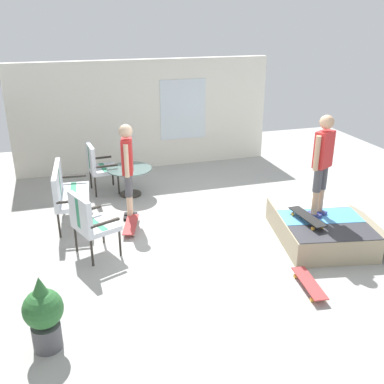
{
  "coord_description": "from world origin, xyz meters",
  "views": [
    {
      "loc": [
        -6.36,
        2.43,
        3.49
      ],
      "look_at": [
        0.2,
        0.44,
        0.7
      ],
      "focal_mm": 41.56,
      "sensor_mm": 36.0,
      "label": 1
    }
  ],
  "objects_px": {
    "skate_ramp": "(321,227)",
    "patio_chair_near_house": "(98,164)",
    "patio_bench": "(66,190)",
    "skateboard_by_bench": "(131,225)",
    "person_watching": "(128,165)",
    "person_skater": "(323,159)",
    "patio_chair_by_wall": "(89,220)",
    "potted_plant": "(44,313)",
    "skateboard_on_ramp": "(307,217)",
    "patio_table": "(130,176)",
    "skateboard_spare": "(309,283)"
  },
  "relations": [
    {
      "from": "skate_ramp",
      "to": "person_watching",
      "type": "height_order",
      "value": "person_watching"
    },
    {
      "from": "patio_chair_near_house",
      "to": "patio_chair_by_wall",
      "type": "height_order",
      "value": "same"
    },
    {
      "from": "patio_table",
      "to": "person_skater",
      "type": "xyz_separation_m",
      "value": [
        -2.74,
        -2.61,
        0.96
      ]
    },
    {
      "from": "potted_plant",
      "to": "skate_ramp",
      "type": "bearing_deg",
      "value": -72.22
    },
    {
      "from": "patio_table",
      "to": "potted_plant",
      "type": "relative_size",
      "value": 0.98
    },
    {
      "from": "person_watching",
      "to": "skate_ramp",
      "type": "bearing_deg",
      "value": -120.72
    },
    {
      "from": "patio_bench",
      "to": "skateboard_by_bench",
      "type": "relative_size",
      "value": 1.56
    },
    {
      "from": "patio_chair_by_wall",
      "to": "potted_plant",
      "type": "relative_size",
      "value": 1.11
    },
    {
      "from": "person_watching",
      "to": "person_skater",
      "type": "relative_size",
      "value": 1.05
    },
    {
      "from": "patio_bench",
      "to": "patio_table",
      "type": "xyz_separation_m",
      "value": [
        0.95,
        -1.27,
        -0.21
      ]
    },
    {
      "from": "skateboard_spare",
      "to": "skateboard_on_ramp",
      "type": "distance_m",
      "value": 1.31
    },
    {
      "from": "patio_chair_near_house",
      "to": "person_skater",
      "type": "bearing_deg",
      "value": -133.94
    },
    {
      "from": "patio_chair_near_house",
      "to": "person_skater",
      "type": "relative_size",
      "value": 0.62
    },
    {
      "from": "person_watching",
      "to": "patio_table",
      "type": "bearing_deg",
      "value": -9.73
    },
    {
      "from": "patio_chair_by_wall",
      "to": "skateboard_on_ramp",
      "type": "xyz_separation_m",
      "value": [
        -0.64,
        -3.31,
        -0.11
      ]
    },
    {
      "from": "patio_chair_near_house",
      "to": "skateboard_by_bench",
      "type": "bearing_deg",
      "value": -170.01
    },
    {
      "from": "patio_chair_by_wall",
      "to": "skateboard_by_bench",
      "type": "relative_size",
      "value": 1.24
    },
    {
      "from": "patio_chair_near_house",
      "to": "person_skater",
      "type": "height_order",
      "value": "person_skater"
    },
    {
      "from": "patio_chair_near_house",
      "to": "skateboard_spare",
      "type": "distance_m",
      "value": 5.0
    },
    {
      "from": "patio_bench",
      "to": "patio_chair_by_wall",
      "type": "height_order",
      "value": "same"
    },
    {
      "from": "skate_ramp",
      "to": "person_watching",
      "type": "xyz_separation_m",
      "value": [
        1.71,
        2.87,
        0.81
      ]
    },
    {
      "from": "patio_bench",
      "to": "skateboard_by_bench",
      "type": "xyz_separation_m",
      "value": [
        -0.61,
        -1.01,
        -0.53
      ]
    },
    {
      "from": "patio_chair_by_wall",
      "to": "person_skater",
      "type": "distance_m",
      "value": 3.7
    },
    {
      "from": "person_skater",
      "to": "skateboard_spare",
      "type": "bearing_deg",
      "value": 146.44
    },
    {
      "from": "person_skater",
      "to": "skateboard_by_bench",
      "type": "bearing_deg",
      "value": 67.63
    },
    {
      "from": "patio_chair_near_house",
      "to": "person_skater",
      "type": "distance_m",
      "value": 4.51
    },
    {
      "from": "skateboard_on_ramp",
      "to": "skateboard_spare",
      "type": "bearing_deg",
      "value": 152.66
    },
    {
      "from": "skate_ramp",
      "to": "patio_chair_near_house",
      "type": "bearing_deg",
      "value": 46.07
    },
    {
      "from": "patio_chair_near_house",
      "to": "skateboard_on_ramp",
      "type": "distance_m",
      "value": 4.39
    },
    {
      "from": "patio_bench",
      "to": "patio_chair_near_house",
      "type": "distance_m",
      "value": 1.46
    },
    {
      "from": "patio_bench",
      "to": "patio_chair_by_wall",
      "type": "distance_m",
      "value": 1.37
    },
    {
      "from": "skate_ramp",
      "to": "person_watching",
      "type": "relative_size",
      "value": 1.24
    },
    {
      "from": "potted_plant",
      "to": "patio_table",
      "type": "bearing_deg",
      "value": -21.31
    },
    {
      "from": "patio_bench",
      "to": "person_skater",
      "type": "height_order",
      "value": "person_skater"
    },
    {
      "from": "patio_chair_near_house",
      "to": "skateboard_on_ramp",
      "type": "bearing_deg",
      "value": -138.31
    },
    {
      "from": "skateboard_spare",
      "to": "patio_chair_by_wall",
      "type": "bearing_deg",
      "value": 57.49
    },
    {
      "from": "person_watching",
      "to": "skateboard_spare",
      "type": "bearing_deg",
      "value": -146.47
    },
    {
      "from": "skate_ramp",
      "to": "patio_bench",
      "type": "relative_size",
      "value": 1.67
    },
    {
      "from": "skateboard_on_ramp",
      "to": "potted_plant",
      "type": "height_order",
      "value": "potted_plant"
    },
    {
      "from": "patio_table",
      "to": "potted_plant",
      "type": "bearing_deg",
      "value": 158.69
    },
    {
      "from": "skateboard_on_ramp",
      "to": "potted_plant",
      "type": "relative_size",
      "value": 0.88
    },
    {
      "from": "patio_bench",
      "to": "skate_ramp",
      "type": "bearing_deg",
      "value": -115.16
    },
    {
      "from": "patio_chair_by_wall",
      "to": "patio_chair_near_house",
      "type": "bearing_deg",
      "value": -8.45
    },
    {
      "from": "skateboard_by_bench",
      "to": "patio_chair_near_house",
      "type": "bearing_deg",
      "value": 9.99
    },
    {
      "from": "person_skater",
      "to": "potted_plant",
      "type": "relative_size",
      "value": 1.79
    },
    {
      "from": "skateboard_on_ramp",
      "to": "person_skater",
      "type": "bearing_deg",
      "value": -56.68
    },
    {
      "from": "patio_bench",
      "to": "patio_chair_near_house",
      "type": "xyz_separation_m",
      "value": [
        1.3,
        -0.68,
        -0.0
      ]
    },
    {
      "from": "person_skater",
      "to": "skateboard_by_bench",
      "type": "height_order",
      "value": "person_skater"
    },
    {
      "from": "patio_bench",
      "to": "skateboard_by_bench",
      "type": "height_order",
      "value": "patio_bench"
    },
    {
      "from": "skate_ramp",
      "to": "skateboard_spare",
      "type": "distance_m",
      "value": 1.54
    }
  ]
}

